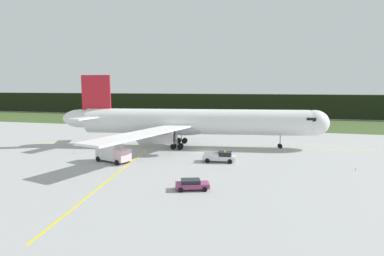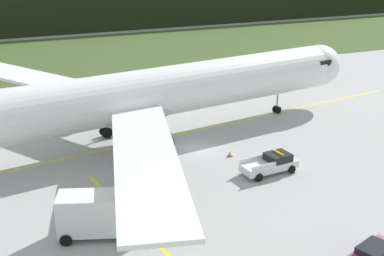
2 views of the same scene
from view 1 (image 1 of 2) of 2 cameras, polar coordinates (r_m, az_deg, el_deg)
ground at (r=62.36m, az=2.47°, el=-4.22°), size 320.00×320.00×0.00m
grass_verge at (r=112.74m, az=8.15°, el=0.99°), size 320.00×37.73×0.04m
distant_tree_line at (r=137.94m, az=9.47°, el=4.10°), size 288.00×7.77×9.46m
taxiway_centerline_main at (r=67.25m, az=0.52°, el=-3.34°), size 73.81×11.85×0.01m
taxiway_centerline_spur at (r=46.10m, az=-14.30°, el=-8.66°), size 6.23×37.95×0.01m
airliner at (r=66.54m, az=-0.06°, el=1.06°), size 56.50×51.98×15.11m
ops_pickup_truck at (r=53.65m, az=5.16°, el=-5.18°), size 5.68×2.79×1.94m
catering_truck at (r=54.91m, az=-14.23°, el=-4.14°), size 6.64×4.33×3.57m
staff_car at (r=39.48m, az=-0.04°, el=-10.12°), size 4.53×3.09×1.30m
apron_cone at (r=58.84m, az=4.17°, el=-4.66°), size 0.47×0.47×0.59m
taxiway_edge_light_east at (r=53.85m, az=27.45°, el=-6.67°), size 0.12×0.12×0.47m
taxiway_edge_light_west at (r=64.08m, az=-20.43°, el=-4.16°), size 0.12×0.12×0.43m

